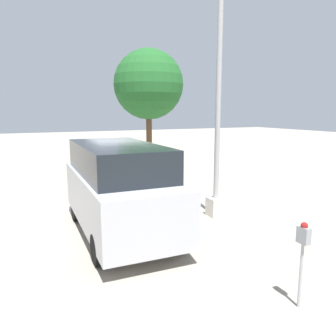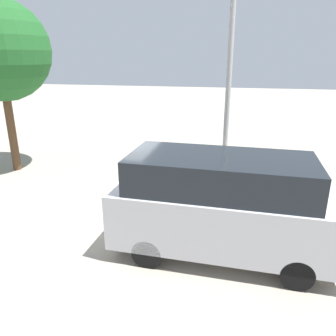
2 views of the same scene
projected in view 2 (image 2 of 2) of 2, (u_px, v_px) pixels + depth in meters
ground_plane at (114, 215)px, 9.20m from camera, size 80.00×80.00×0.00m
parking_meter_near at (142, 172)px, 9.13m from camera, size 0.20×0.11×1.58m
lamp_post at (225, 138)px, 9.61m from camera, size 0.44×0.44×6.21m
parked_van at (223, 204)px, 7.06m from camera, size 4.85×2.08×2.27m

